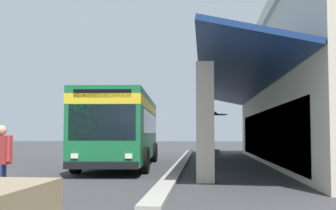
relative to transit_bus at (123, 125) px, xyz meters
The scene contains 5 objects.
ground 7.31m from the transit_bus, 107.97° to the left, with size 120.00×120.00×0.00m, color #38383A.
curb_strip 4.00m from the transit_bus, 132.77° to the left, with size 27.92×0.50×0.12m, color #9E998E.
transit_bus is the anchor object (origin of this frame).
pedestrian 10.58m from the transit_bus, ahead, with size 0.46×0.58×1.68m.
potted_palm 7.03m from the transit_bus, 142.93° to the left, with size 1.84×1.85×2.82m.
Camera 1 is at (22.08, 4.96, 1.50)m, focal length 47.17 mm.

